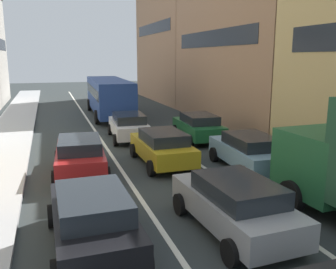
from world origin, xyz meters
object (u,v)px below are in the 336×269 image
hatchback_centre_lane_third (162,146)px  wagon_right_lane_far (198,126)px  wagon_left_lane_second (93,218)px  bus_mid_queue_primary (109,94)px  coupe_centre_lane_fourth (129,126)px  sedan_centre_lane_second (235,204)px  sedan_left_lane_third (80,155)px  sedan_right_lane_behind_truck (249,151)px

hatchback_centre_lane_third → wagon_right_lane_far: size_ratio=0.98×
wagon_left_lane_second → wagon_right_lane_far: bearing=-35.5°
wagon_left_lane_second → bus_mid_queue_primary: 20.50m
coupe_centre_lane_fourth → sedan_centre_lane_second: bearing=-175.2°
hatchback_centre_lane_third → wagon_right_lane_far: same height
sedan_left_lane_third → bus_mid_queue_primary: size_ratio=0.42×
sedan_right_lane_behind_truck → wagon_right_lane_far: (0.17, 5.74, 0.00)m
hatchback_centre_lane_third → sedan_left_lane_third: 3.51m
wagon_right_lane_far → hatchback_centre_lane_third: bearing=143.2°
wagon_left_lane_second → wagon_right_lane_far: 12.40m
sedan_left_lane_third → wagon_right_lane_far: 8.00m
sedan_left_lane_third → sedan_right_lane_behind_truck: bearing=-99.7°
sedan_left_lane_third → wagon_right_lane_far: same height
hatchback_centre_lane_third → sedan_left_lane_third: same height
wagon_left_lane_second → hatchback_centre_lane_third: (3.72, 6.31, 0.00)m
wagon_right_lane_far → bus_mid_queue_primary: bus_mid_queue_primary is taller
sedan_centre_lane_second → sedan_right_lane_behind_truck: size_ratio=1.00×
coupe_centre_lane_fourth → sedan_right_lane_behind_truck: (3.50, -7.18, 0.00)m
sedan_centre_lane_second → hatchback_centre_lane_third: bearing=-3.2°
sedan_centre_lane_second → coupe_centre_lane_fourth: same height
coupe_centre_lane_fourth → bus_mid_queue_primary: (0.26, 8.52, 0.96)m
hatchback_centre_lane_third → coupe_centre_lane_fourth: bearing=2.9°
sedan_centre_lane_second → sedan_left_lane_third: bearing=25.9°
bus_mid_queue_primary → hatchback_centre_lane_third: bearing=-177.7°
wagon_left_lane_second → coupe_centre_lane_fourth: (3.38, 11.64, 0.00)m
sedan_left_lane_third → coupe_centre_lane_fourth: same height
wagon_right_lane_far → wagon_left_lane_second: bearing=149.1°
coupe_centre_lane_fourth → sedan_left_lane_third: bearing=153.9°
hatchback_centre_lane_third → wagon_right_lane_far: (3.33, 3.89, 0.00)m
coupe_centre_lane_fourth → bus_mid_queue_primary: 8.58m
wagon_left_lane_second → hatchback_centre_lane_third: size_ratio=1.00×
sedan_centre_lane_second → wagon_right_lane_far: (3.38, 10.49, 0.00)m
sedan_left_lane_third → wagon_left_lane_second: bearing=-178.4°
wagon_left_lane_second → sedan_left_lane_third: 6.04m
coupe_centre_lane_fourth → wagon_right_lane_far: size_ratio=1.00×
sedan_centre_lane_second → coupe_centre_lane_fourth: size_ratio=1.00×
hatchback_centre_lane_third → wagon_left_lane_second: bearing=148.8°
sedan_left_lane_third → sedan_right_lane_behind_truck: 6.85m
hatchback_centre_lane_third → wagon_right_lane_far: 5.12m
wagon_left_lane_second → coupe_centre_lane_fourth: size_ratio=0.98×
hatchback_centre_lane_third → sedan_centre_lane_second: bearing=178.8°
sedan_right_lane_behind_truck → bus_mid_queue_primary: (-3.24, 15.70, 0.96)m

